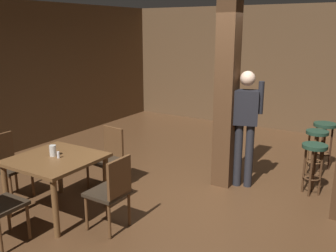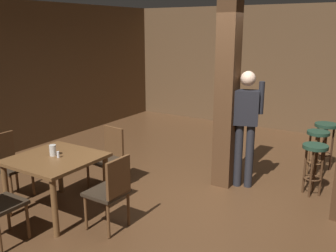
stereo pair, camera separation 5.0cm
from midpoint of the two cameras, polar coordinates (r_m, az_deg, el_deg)
name	(u,v)px [view 1 (the left image)]	position (r m, az deg, el deg)	size (l,w,h in m)	color
ground_plane	(196,206)	(5.11, 3.96, -12.04)	(10.80, 10.80, 0.00)	#4C301C
wall_back	(289,69)	(8.86, 17.83, 8.21)	(8.00, 0.10, 2.80)	brown
pillar	(227,93)	(5.43, 8.67, 5.02)	(0.28, 0.28, 2.80)	#4C301C
dining_table	(56,166)	(4.91, -16.98, -5.86)	(1.01, 1.01, 0.74)	brown
chair_west	(8,163)	(5.61, -23.46, -5.16)	(0.43, 0.43, 0.89)	#2D2319
chair_north	(108,155)	(5.54, -9.36, -4.36)	(0.47, 0.47, 0.89)	#2D2319
chair_east	(112,190)	(4.39, -8.86, -9.57)	(0.43, 0.43, 0.89)	#2D2319
napkin_cup	(53,151)	(4.91, -17.42, -3.61)	(0.08, 0.08, 0.14)	beige
salt_shaker	(58,155)	(4.82, -16.66, -4.25)	(0.03, 0.03, 0.08)	silver
standing_person	(245,121)	(5.49, 11.46, 0.77)	(0.47, 0.29, 1.72)	black
bar_stool_near	(314,157)	(5.61, 21.09, -4.46)	(0.34, 0.34, 0.74)	#1E3828
bar_stool_mid	(316,143)	(6.26, 21.45, -2.41)	(0.34, 0.34, 0.76)	#1E3828
bar_stool_far	(324,134)	(6.69, 22.50, -1.19)	(0.37, 0.37, 0.78)	#1E3828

